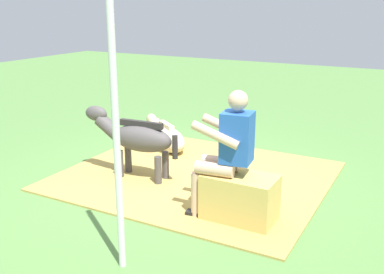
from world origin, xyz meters
name	(u,v)px	position (x,y,z in m)	size (l,w,h in m)	color
ground_plane	(178,181)	(0.00, 0.00, 0.00)	(24.00, 24.00, 0.00)	#568442
hay_patch	(196,176)	(-0.13, -0.23, 0.01)	(3.30, 2.86, 0.02)	tan
hay_bale	(240,198)	(-1.12, 0.64, 0.25)	(0.75, 0.44, 0.50)	tan
person_seated	(226,149)	(-0.95, 0.66, 0.77)	(0.69, 0.47, 1.38)	#D8AD8C
pony_standing	(136,138)	(0.52, 0.17, 0.55)	(1.35, 0.38, 0.91)	#4C4747
pony_lying	(166,137)	(0.83, -1.05, 0.19)	(1.24, 1.02, 0.42)	beige
tent_pole_left	(116,137)	(-0.55, 1.92, 1.17)	(0.06, 0.06, 2.34)	silver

